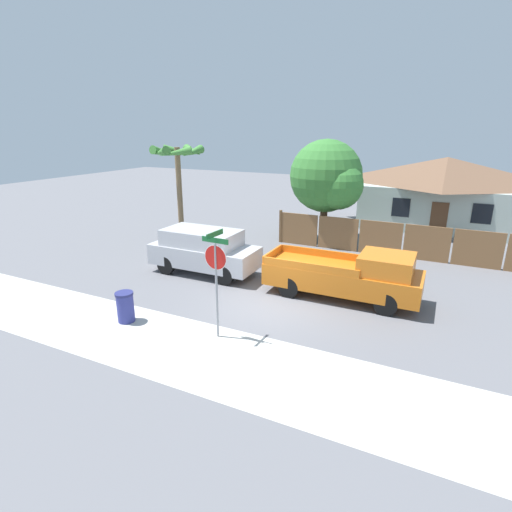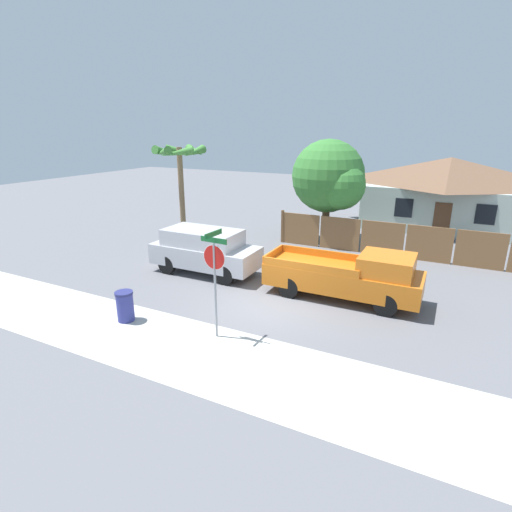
# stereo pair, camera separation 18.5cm
# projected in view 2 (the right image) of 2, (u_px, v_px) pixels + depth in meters

# --- Properties ---
(ground_plane) EXTENTS (80.00, 80.00, 0.00)m
(ground_plane) POSITION_uv_depth(u_px,v_px,m) (267.00, 307.00, 14.05)
(ground_plane) COLOR slate
(sidewalk_strip) EXTENTS (36.00, 3.20, 0.01)m
(sidewalk_strip) POSITION_uv_depth(u_px,v_px,m) (211.00, 356.00, 10.98)
(sidewalk_strip) COLOR beige
(sidewalk_strip) RESTS_ON ground
(wooden_fence) EXTENTS (14.97, 0.12, 1.78)m
(wooden_fence) POSITION_uv_depth(u_px,v_px,m) (429.00, 244.00, 18.60)
(wooden_fence) COLOR brown
(wooden_fence) RESTS_ON ground
(house) EXTENTS (10.14, 6.19, 4.33)m
(house) POSITION_uv_depth(u_px,v_px,m) (447.00, 192.00, 24.76)
(house) COLOR #B2C1B7
(house) RESTS_ON ground
(oak_tree) EXTENTS (4.06, 3.86, 5.48)m
(oak_tree) POSITION_uv_depth(u_px,v_px,m) (331.00, 178.00, 21.19)
(oak_tree) COLOR brown
(oak_tree) RESTS_ON ground
(palm_tree) EXTENTS (2.57, 2.77, 5.19)m
(palm_tree) POSITION_uv_depth(u_px,v_px,m) (180.00, 160.00, 20.36)
(palm_tree) COLOR brown
(palm_tree) RESTS_ON ground
(red_suv) EXTENTS (4.65, 1.92, 1.92)m
(red_suv) POSITION_uv_depth(u_px,v_px,m) (205.00, 250.00, 17.05)
(red_suv) COLOR #B7B7BC
(red_suv) RESTS_ON ground
(orange_pickup) EXTENTS (5.59, 1.91, 1.85)m
(orange_pickup) POSITION_uv_depth(u_px,v_px,m) (349.00, 276.00, 14.42)
(orange_pickup) COLOR orange
(orange_pickup) RESTS_ON ground
(stop_sign) EXTENTS (0.88, 0.79, 3.26)m
(stop_sign) POSITION_uv_depth(u_px,v_px,m) (215.00, 267.00, 11.38)
(stop_sign) COLOR gray
(stop_sign) RESTS_ON ground
(trash_bin) EXTENTS (0.58, 0.58, 1.01)m
(trash_bin) POSITION_uv_depth(u_px,v_px,m) (125.00, 306.00, 12.89)
(trash_bin) COLOR navy
(trash_bin) RESTS_ON ground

